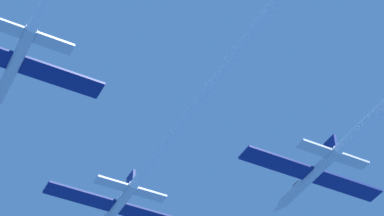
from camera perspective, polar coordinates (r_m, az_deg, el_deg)
The scene contains 1 object.
jet_lead at distance 74.46m, azimuth -0.67°, elevation -0.98°, with size 16.44×56.18×2.72m.
Camera 1 is at (-24.61, -67.10, -49.05)m, focal length 72.58 mm.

